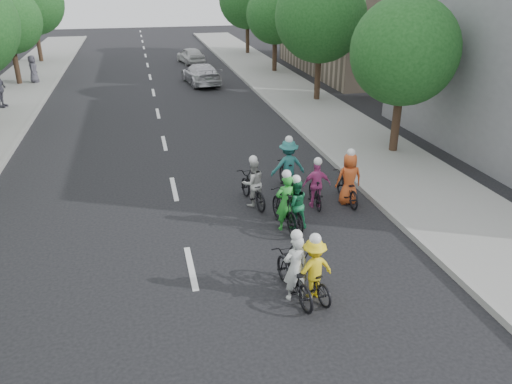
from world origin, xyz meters
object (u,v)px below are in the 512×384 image
object	(u,v)px
cyclist_3	(316,188)
cyclist_5	(285,207)
cyclist_1	(295,207)
follow_car_trail	(191,55)
cyclist_4	(348,184)
cyclist_2	(313,273)
spectator_2	(33,69)
cyclist_6	(253,187)
cyclist_0	(294,274)
follow_car_lead	(201,74)
cyclist_7	(288,169)

from	to	relation	value
cyclist_3	cyclist_5	bearing A→B (deg)	46.30
cyclist_1	follow_car_trail	world-z (taller)	cyclist_1
cyclist_1	cyclist_3	size ratio (longest dim) A/B	0.99
cyclist_4	cyclist_2	bearing A→B (deg)	61.00
cyclist_4	cyclist_1	bearing A→B (deg)	31.96
cyclist_5	spectator_2	xyz separation A→B (m)	(-10.10, 22.59, 0.36)
cyclist_5	follow_car_trail	distance (m)	28.57
cyclist_2	cyclist_6	distance (m)	4.97
cyclist_3	follow_car_trail	distance (m)	27.40
cyclist_4	spectator_2	distance (m)	24.77
cyclist_0	cyclist_2	size ratio (longest dim) A/B	1.17
cyclist_0	cyclist_6	bearing A→B (deg)	-98.93
cyclist_0	follow_car_lead	xyz separation A→B (m)	(1.06, 23.51, 0.09)
cyclist_4	spectator_2	world-z (taller)	spectator_2
cyclist_2	spectator_2	bearing A→B (deg)	-80.43
cyclist_6	spectator_2	xyz separation A→B (m)	(-9.57, 20.86, 0.41)
cyclist_3	follow_car_trail	xyz separation A→B (m)	(-0.74, 27.39, 0.04)
cyclist_1	follow_car_lead	distance (m)	20.32
cyclist_0	cyclist_2	distance (m)	0.42
cyclist_4	follow_car_trail	distance (m)	27.42
cyclist_7	spectator_2	distance (m)	22.84
cyclist_4	spectator_2	size ratio (longest dim) A/B	1.07
cyclist_0	cyclist_6	distance (m)	4.92
cyclist_3	follow_car_lead	distance (m)	19.18
cyclist_0	spectator_2	distance (m)	27.43
cyclist_3	cyclist_4	bearing A→B (deg)	-173.82
follow_car_lead	follow_car_trail	world-z (taller)	follow_car_lead
cyclist_6	spectator_2	bearing A→B (deg)	-74.56
cyclist_7	follow_car_lead	world-z (taller)	cyclist_7
cyclist_2	cyclist_4	world-z (taller)	cyclist_4
cyclist_2	follow_car_trail	xyz separation A→B (m)	(0.90, 31.79, 0.05)
cyclist_0	cyclist_4	size ratio (longest dim) A/B	1.08
cyclist_3	follow_car_lead	bearing A→B (deg)	-82.15
cyclist_5	cyclist_7	distance (m)	2.67
cyclist_2	cyclist_7	xyz separation A→B (m)	(1.15, 5.77, 0.16)
cyclist_2	spectator_2	world-z (taller)	spectator_2
cyclist_3	spectator_2	xyz separation A→B (m)	(-11.43, 21.41, 0.41)
cyclist_5	spectator_2	distance (m)	24.74
follow_car_trail	cyclist_2	bearing A→B (deg)	77.34
follow_car_trail	spectator_2	size ratio (longest dim) A/B	2.17
cyclist_2	cyclist_3	xyz separation A→B (m)	(1.64, 4.41, 0.01)
cyclist_4	cyclist_5	xyz separation A→B (m)	(-2.38, -1.20, 0.02)
cyclist_2	cyclist_3	distance (m)	4.70
cyclist_5	follow_car_trail	xyz separation A→B (m)	(0.59, 28.56, -0.01)
cyclist_6	follow_car_trail	distance (m)	26.85
cyclist_1	follow_car_lead	world-z (taller)	cyclist_1
cyclist_1	follow_car_lead	xyz separation A→B (m)	(0.05, 20.32, 0.06)
cyclist_7	cyclist_6	bearing A→B (deg)	29.43
cyclist_2	follow_car_trail	distance (m)	31.81
cyclist_3	cyclist_7	world-z (taller)	cyclist_7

